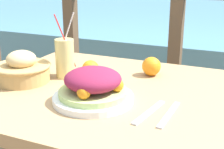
% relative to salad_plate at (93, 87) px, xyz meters
% --- Properties ---
extents(patio_table, '(1.01, 0.78, 0.70)m').
position_rel_salad_plate_xyz_m(patio_table, '(0.05, 0.11, -0.15)').
color(patio_table, tan).
rests_on(patio_table, ground_plane).
extents(railing_fence, '(2.80, 0.08, 1.10)m').
position_rel_salad_plate_xyz_m(railing_fence, '(0.05, 0.93, 0.01)').
color(railing_fence, brown).
rests_on(railing_fence, ground_plane).
extents(sea_backdrop, '(12.00, 4.00, 0.55)m').
position_rel_salad_plate_xyz_m(sea_backdrop, '(0.05, 3.43, -0.47)').
color(sea_backdrop, '#568EA8').
rests_on(sea_backdrop, ground_plane).
extents(salad_plate, '(0.25, 0.25, 0.11)m').
position_rel_salad_plate_xyz_m(salad_plate, '(0.00, 0.00, 0.00)').
color(salad_plate, white).
rests_on(salad_plate, patio_table).
extents(drink_glass, '(0.08, 0.08, 0.24)m').
position_rel_salad_plate_xyz_m(drink_glass, '(-0.21, 0.17, 0.03)').
color(drink_glass, '#DBCC7F').
rests_on(drink_glass, patio_table).
extents(bread_basket, '(0.21, 0.21, 0.12)m').
position_rel_salad_plate_xyz_m(bread_basket, '(-0.32, 0.06, -0.00)').
color(bread_basket, tan).
rests_on(bread_basket, patio_table).
extents(fork, '(0.05, 0.18, 0.00)m').
position_rel_salad_plate_xyz_m(fork, '(0.19, -0.01, -0.04)').
color(fork, silver).
rests_on(fork, patio_table).
extents(knife, '(0.02, 0.18, 0.00)m').
position_rel_salad_plate_xyz_m(knife, '(0.24, -0.00, -0.04)').
color(knife, silver).
rests_on(knife, patio_table).
extents(orange_near_basket, '(0.06, 0.06, 0.06)m').
position_rel_salad_plate_xyz_m(orange_near_basket, '(-0.12, 0.21, -0.01)').
color(orange_near_basket, orange).
rests_on(orange_near_basket, patio_table).
extents(orange_near_glass, '(0.07, 0.07, 0.07)m').
position_rel_salad_plate_xyz_m(orange_near_glass, '(0.09, 0.32, -0.01)').
color(orange_near_glass, orange).
rests_on(orange_near_glass, patio_table).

